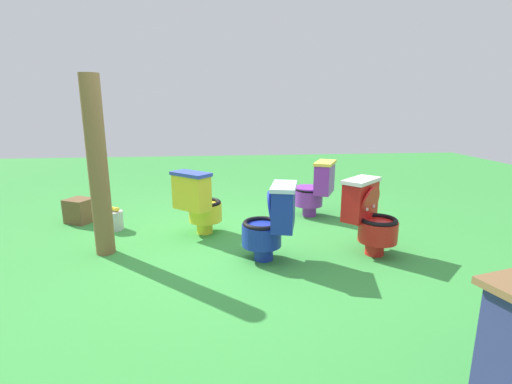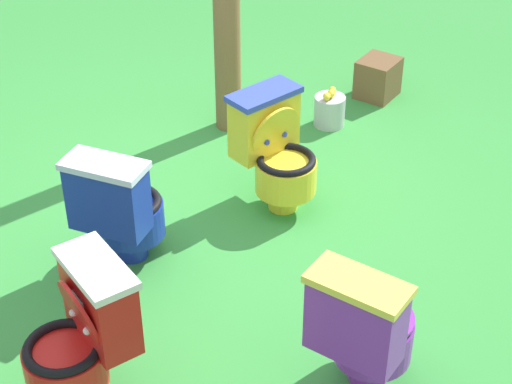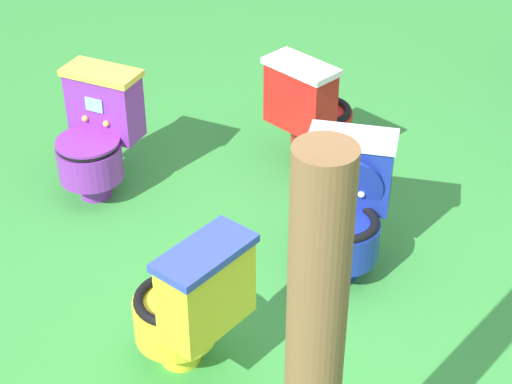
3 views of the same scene
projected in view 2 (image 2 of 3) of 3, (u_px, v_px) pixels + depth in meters
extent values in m
plane|color=green|center=(199.00, 226.00, 5.00)|extent=(14.00, 14.00, 0.00)
cylinder|color=red|center=(66.00, 366.00, 3.73)|extent=(0.52, 0.52, 0.20)
torus|color=black|center=(63.00, 348.00, 3.67)|extent=(0.50, 0.50, 0.04)
cylinder|color=white|center=(64.00, 356.00, 3.70)|extent=(0.34, 0.34, 0.01)
cube|color=red|center=(101.00, 304.00, 3.68)|extent=(0.43, 0.42, 0.37)
cube|color=white|center=(96.00, 268.00, 3.56)|extent=(0.46, 0.45, 0.04)
cube|color=#8CE0E5|center=(78.00, 304.00, 3.60)|extent=(0.09, 0.08, 0.08)
cylinder|color=red|center=(80.00, 315.00, 3.64)|extent=(0.32, 0.30, 0.35)
sphere|color=white|center=(87.00, 331.00, 3.61)|extent=(0.04, 0.04, 0.04)
sphere|color=white|center=(73.00, 313.00, 3.71)|extent=(0.04, 0.04, 0.04)
cylinder|color=yellow|center=(283.00, 198.00, 5.12)|extent=(0.25, 0.25, 0.14)
cylinder|color=yellow|center=(286.00, 176.00, 5.01)|extent=(0.52, 0.52, 0.20)
torus|color=black|center=(286.00, 160.00, 4.94)|extent=(0.50, 0.50, 0.04)
cylinder|color=#3347B2|center=(286.00, 167.00, 4.97)|extent=(0.34, 0.34, 0.01)
cube|color=yellow|center=(264.00, 124.00, 4.98)|extent=(0.43, 0.42, 0.37)
cube|color=#3347B2|center=(264.00, 94.00, 4.87)|extent=(0.47, 0.45, 0.04)
cube|color=#8CE0E5|center=(276.00, 123.00, 4.89)|extent=(0.09, 0.08, 0.08)
cylinder|color=yellow|center=(275.00, 133.00, 4.93)|extent=(0.32, 0.30, 0.35)
sphere|color=#3347B2|center=(285.00, 135.00, 4.98)|extent=(0.04, 0.04, 0.04)
sphere|color=#3347B2|center=(267.00, 142.00, 4.91)|extent=(0.04, 0.04, 0.04)
cylinder|color=purple|center=(368.00, 367.00, 3.96)|extent=(0.24, 0.24, 0.14)
cylinder|color=purple|center=(373.00, 338.00, 3.88)|extent=(0.50, 0.50, 0.20)
torus|color=black|center=(375.00, 320.00, 3.81)|extent=(0.48, 0.48, 0.04)
cylinder|color=#EACC4C|center=(374.00, 329.00, 3.84)|extent=(0.32, 0.32, 0.01)
cube|color=purple|center=(356.00, 321.00, 3.59)|extent=(0.36, 0.45, 0.37)
cube|color=#EACC4C|center=(359.00, 285.00, 3.48)|extent=(0.39, 0.48, 0.04)
cube|color=#8CE0E5|center=(368.00, 299.00, 3.63)|extent=(0.06, 0.10, 0.08)
cylinder|color=purple|center=(375.00, 317.00, 3.80)|extent=(0.48, 0.48, 0.02)
sphere|color=#EACC4C|center=(352.00, 309.00, 3.72)|extent=(0.04, 0.04, 0.04)
sphere|color=#EACC4C|center=(381.00, 322.00, 3.66)|extent=(0.04, 0.04, 0.04)
cylinder|color=#192D9E|center=(132.00, 245.00, 4.73)|extent=(0.22, 0.22, 0.14)
cylinder|color=#192D9E|center=(131.00, 219.00, 4.65)|extent=(0.45, 0.45, 0.20)
torus|color=black|center=(129.00, 202.00, 4.59)|extent=(0.43, 0.43, 0.04)
cylinder|color=silver|center=(130.00, 210.00, 4.62)|extent=(0.29, 0.29, 0.01)
cube|color=#192D9E|center=(108.00, 199.00, 4.35)|extent=(0.29, 0.44, 0.37)
cube|color=silver|center=(104.00, 166.00, 4.23)|extent=(0.32, 0.47, 0.04)
cube|color=#8CE0E5|center=(117.00, 181.00, 4.40)|extent=(0.04, 0.11, 0.08)
cylinder|color=#192D9E|center=(118.00, 191.00, 4.43)|extent=(0.18, 0.36, 0.35)
sphere|color=silver|center=(108.00, 193.00, 4.48)|extent=(0.04, 0.04, 0.04)
sphere|color=silver|center=(131.00, 199.00, 4.43)|extent=(0.04, 0.04, 0.04)
cylinder|color=brown|center=(227.00, 13.00, 5.50)|extent=(0.18, 0.18, 1.69)
cube|color=brown|center=(378.00, 78.00, 6.27)|extent=(0.38, 0.37, 0.30)
cylinder|color=#B7B7BF|center=(329.00, 111.00, 5.93)|extent=(0.22, 0.22, 0.22)
ellipsoid|color=yellow|center=(331.00, 94.00, 5.85)|extent=(0.07, 0.05, 0.05)
ellipsoid|color=yellow|center=(332.00, 90.00, 5.89)|extent=(0.07, 0.05, 0.05)
ellipsoid|color=yellow|center=(327.00, 97.00, 5.81)|extent=(0.07, 0.05, 0.05)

